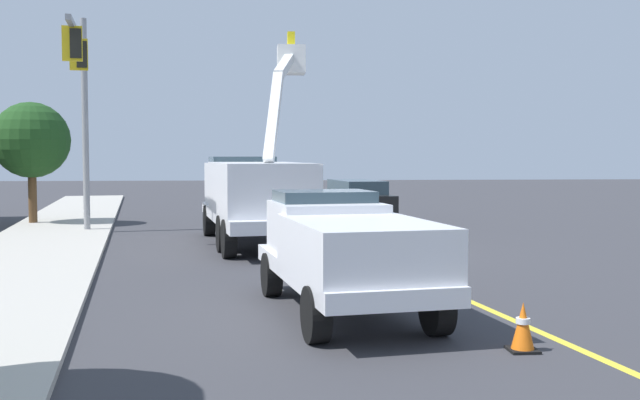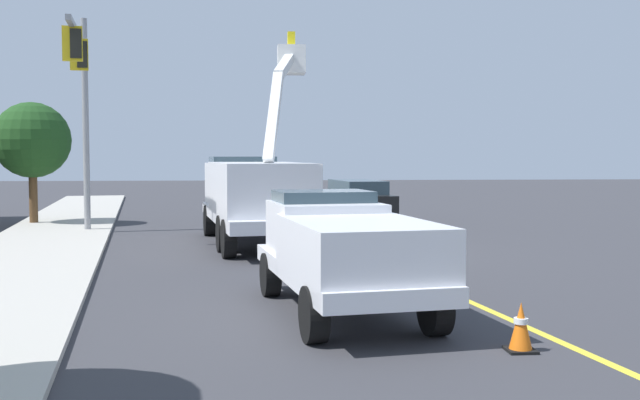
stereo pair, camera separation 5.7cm
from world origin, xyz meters
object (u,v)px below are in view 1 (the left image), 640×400
(traffic_cone_mid_rear, at_px, (339,236))
(traffic_cone_trailing, at_px, (295,220))
(service_pickup_truck, at_px, (345,249))
(passing_minivan, at_px, (357,197))
(traffic_signal_mast, at_px, (81,86))
(traffic_cone_leading, at_px, (523,327))
(utility_bucket_truck, at_px, (255,192))
(traffic_cone_mid_front, at_px, (398,265))

(traffic_cone_mid_rear, bearing_deg, traffic_cone_trailing, 8.11)
(service_pickup_truck, distance_m, passing_minivan, 18.22)
(traffic_cone_trailing, xyz_separation_m, traffic_signal_mast, (-2.25, 7.13, 4.65))
(traffic_cone_leading, bearing_deg, service_pickup_truck, 39.57)
(service_pickup_truck, height_order, passing_minivan, service_pickup_truck)
(utility_bucket_truck, relative_size, traffic_cone_trailing, 11.87)
(utility_bucket_truck, xyz_separation_m, service_pickup_truck, (-10.17, -1.57, -0.49))
(traffic_cone_mid_rear, height_order, traffic_signal_mast, traffic_signal_mast)
(traffic_cone_leading, bearing_deg, traffic_cone_mid_front, 5.92)
(utility_bucket_truck, relative_size, traffic_cone_mid_front, 12.19)
(traffic_cone_leading, bearing_deg, passing_minivan, -1.43)
(utility_bucket_truck, relative_size, traffic_cone_leading, 12.21)
(service_pickup_truck, distance_m, traffic_cone_mid_front, 3.73)
(passing_minivan, height_order, traffic_cone_trailing, passing_minivan)
(traffic_cone_mid_front, bearing_deg, traffic_cone_leading, -174.08)
(traffic_cone_mid_front, xyz_separation_m, traffic_signal_mast, (9.04, 8.79, 4.66))
(passing_minivan, distance_m, traffic_cone_mid_front, 14.78)
(traffic_cone_leading, relative_size, traffic_cone_trailing, 0.97)
(service_pickup_truck, bearing_deg, passing_minivan, -8.52)
(traffic_cone_leading, height_order, traffic_signal_mast, traffic_signal_mast)
(utility_bucket_truck, xyz_separation_m, traffic_cone_mid_front, (-6.88, -3.14, -1.26))
(traffic_cone_trailing, bearing_deg, utility_bucket_truck, 161.41)
(traffic_cone_leading, relative_size, traffic_cone_mid_front, 1.00)
(traffic_cone_mid_rear, bearing_deg, passing_minivan, -10.77)
(passing_minivan, height_order, traffic_cone_mid_front, passing_minivan)
(traffic_cone_mid_front, bearing_deg, traffic_signal_mast, 44.20)
(utility_bucket_truck, xyz_separation_m, traffic_cone_leading, (-12.82, -3.76, -1.26))
(traffic_cone_mid_front, distance_m, traffic_cone_trailing, 11.41)
(traffic_signal_mast, bearing_deg, service_pickup_truck, -149.66)
(utility_bucket_truck, relative_size, traffic_cone_mid_rear, 9.76)
(traffic_cone_mid_front, bearing_deg, traffic_cone_mid_rear, 8.67)
(service_pickup_truck, relative_size, passing_minivan, 1.16)
(traffic_cone_mid_rear, xyz_separation_m, traffic_cone_trailing, (6.41, 0.91, -0.08))
(utility_bucket_truck, height_order, traffic_cone_leading, utility_bucket_truck)
(service_pickup_truck, xyz_separation_m, traffic_cone_mid_front, (3.30, -1.57, -0.78))
(traffic_signal_mast, bearing_deg, passing_minivan, -60.18)
(traffic_signal_mast, bearing_deg, traffic_cone_mid_rear, -117.37)
(traffic_signal_mast, bearing_deg, traffic_cone_leading, -147.88)
(passing_minivan, xyz_separation_m, traffic_cone_mid_front, (-14.72, 1.13, -0.63))
(traffic_cone_trailing, bearing_deg, service_pickup_truck, -179.66)
(passing_minivan, relative_size, traffic_cone_mid_front, 7.23)
(passing_minivan, distance_m, traffic_cone_leading, 20.68)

